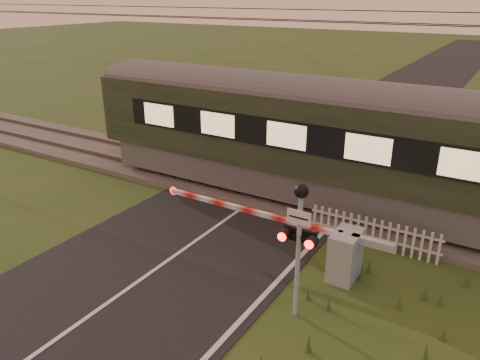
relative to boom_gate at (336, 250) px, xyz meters
The scene contains 7 objects.
ground 4.77m from the boom_gate, 142.61° to the right, with size 160.00×160.00×0.00m, color #2C481B.
road 4.90m from the boom_gate, 140.30° to the right, with size 6.00×140.00×0.03m.
track_bed 5.26m from the boom_gate, 135.94° to the left, with size 140.00×3.40×0.39m.
overhead_wires 7.28m from the boom_gate, 135.94° to the left, with size 120.00×0.62×0.62m.
boom_gate is the anchor object (origin of this frame).
crossing_signal 2.30m from the boom_gate, 94.79° to the right, with size 0.75×0.33×2.94m.
picket_fence 1.79m from the boom_gate, 77.56° to the left, with size 3.46×0.07×0.83m.
Camera 1 is at (6.79, -6.41, 6.23)m, focal length 35.00 mm.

